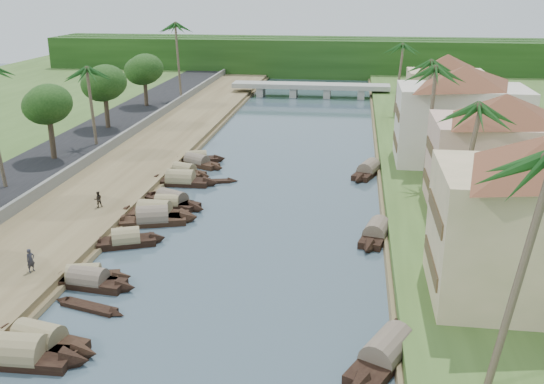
# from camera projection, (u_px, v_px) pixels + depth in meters

# --- Properties ---
(ground) EXTENTS (220.00, 220.00, 0.00)m
(ground) POSITION_uv_depth(u_px,v_px,m) (230.00, 280.00, 41.42)
(ground) COLOR #3B4D59
(ground) RESTS_ON ground
(left_bank) EXTENTS (10.00, 180.00, 0.80)m
(left_bank) POSITION_uv_depth(u_px,v_px,m) (116.00, 178.00, 62.09)
(left_bank) COLOR brown
(left_bank) RESTS_ON ground
(right_bank) EXTENTS (16.00, 180.00, 1.20)m
(right_bank) POSITION_uv_depth(u_px,v_px,m) (468.00, 191.00, 57.53)
(right_bank) COLOR #365421
(right_bank) RESTS_ON ground
(road) EXTENTS (8.00, 180.00, 1.40)m
(road) POSITION_uv_depth(u_px,v_px,m) (38.00, 172.00, 63.08)
(road) COLOR black
(road) RESTS_ON ground
(retaining_wall) EXTENTS (0.40, 180.00, 1.10)m
(retaining_wall) POSITION_uv_depth(u_px,v_px,m) (76.00, 167.00, 62.32)
(retaining_wall) COLOR slate
(retaining_wall) RESTS_ON left_bank
(treeline) EXTENTS (120.00, 14.00, 8.00)m
(treeline) POSITION_uv_depth(u_px,v_px,m) (320.00, 57.00, 133.82)
(treeline) COLOR black
(treeline) RESTS_ON ground
(bridge) EXTENTS (28.00, 4.00, 2.40)m
(bridge) POSITION_uv_depth(u_px,v_px,m) (310.00, 87.00, 108.33)
(bridge) COLOR gray
(bridge) RESTS_ON ground
(building_near) EXTENTS (14.85, 14.85, 10.20)m
(building_near) POSITION_uv_depth(u_px,v_px,m) (542.00, 218.00, 35.04)
(building_near) COLOR beige
(building_near) RESTS_ON right_bank
(building_mid) EXTENTS (14.11, 14.11, 9.70)m
(building_mid) POSITION_uv_depth(u_px,v_px,m) (500.00, 151.00, 49.98)
(building_mid) COLOR #D0AE93
(building_mid) RESTS_ON right_bank
(building_far) EXTENTS (15.59, 15.59, 10.20)m
(building_far) POSITION_uv_depth(u_px,v_px,m) (461.00, 114.00, 63.15)
(building_far) COLOR beige
(building_far) RESTS_ON right_bank
(building_distant) EXTENTS (12.62, 12.62, 9.20)m
(building_distant) POSITION_uv_depth(u_px,v_px,m) (445.00, 88.00, 81.92)
(building_distant) COLOR beige
(building_distant) RESTS_ON right_bank
(sampan_1) EXTENTS (8.07, 2.24, 2.37)m
(sampan_1) POSITION_uv_depth(u_px,v_px,m) (20.00, 355.00, 32.36)
(sampan_1) COLOR black
(sampan_1) RESTS_ON ground
(sampan_2) EXTENTS (7.97, 3.20, 2.08)m
(sampan_2) POSITION_uv_depth(u_px,v_px,m) (39.00, 340.00, 33.73)
(sampan_2) COLOR black
(sampan_2) RESTS_ON ground
(sampan_3) EXTENTS (7.15, 2.23, 1.94)m
(sampan_3) POSITION_uv_depth(u_px,v_px,m) (89.00, 281.00, 40.44)
(sampan_3) COLOR black
(sampan_3) RESTS_ON ground
(sampan_4) EXTENTS (6.61, 2.91, 1.89)m
(sampan_4) POSITION_uv_depth(u_px,v_px,m) (84.00, 278.00, 40.92)
(sampan_4) COLOR black
(sampan_4) RESTS_ON ground
(sampan_5) EXTENTS (6.37, 3.83, 2.03)m
(sampan_5) POSITION_uv_depth(u_px,v_px,m) (126.00, 240.00, 46.84)
(sampan_5) COLOR black
(sampan_5) RESTS_ON ground
(sampan_6) EXTENTS (7.89, 3.95, 2.30)m
(sampan_6) POSITION_uv_depth(u_px,v_px,m) (153.00, 219.00, 51.07)
(sampan_6) COLOR black
(sampan_6) RESTS_ON ground
(sampan_7) EXTENTS (6.47, 1.84, 1.77)m
(sampan_7) POSITION_uv_depth(u_px,v_px,m) (168.00, 204.00, 54.64)
(sampan_7) COLOR black
(sampan_7) RESTS_ON ground
(sampan_8) EXTENTS (7.93, 2.22, 2.42)m
(sampan_8) POSITION_uv_depth(u_px,v_px,m) (154.00, 214.00, 52.25)
(sampan_8) COLOR black
(sampan_8) RESTS_ON ground
(sampan_9) EXTENTS (7.72, 4.88, 2.02)m
(sampan_9) POSITION_uv_depth(u_px,v_px,m) (172.00, 201.00, 55.43)
(sampan_9) COLOR black
(sampan_9) RESTS_ON ground
(sampan_10) EXTENTS (6.69, 3.54, 1.88)m
(sampan_10) POSITION_uv_depth(u_px,v_px,m) (184.00, 172.00, 64.06)
(sampan_10) COLOR black
(sampan_10) RESTS_ON ground
(sampan_11) EXTENTS (8.01, 2.05, 2.29)m
(sampan_11) POSITION_uv_depth(u_px,v_px,m) (181.00, 181.00, 61.08)
(sampan_11) COLOR black
(sampan_11) RESTS_ON ground
(sampan_12) EXTENTS (7.47, 4.77, 1.88)m
(sampan_12) POSITION_uv_depth(u_px,v_px,m) (197.00, 162.00, 67.48)
(sampan_12) COLOR black
(sampan_12) RESTS_ON ground
(sampan_13) EXTENTS (7.03, 3.50, 1.94)m
(sampan_13) POSITION_uv_depth(u_px,v_px,m) (196.00, 159.00, 68.67)
(sampan_13) COLOR black
(sampan_13) RESTS_ON ground
(sampan_14) EXTENTS (5.71, 9.13, 2.26)m
(sampan_14) POSITION_uv_depth(u_px,v_px,m) (387.00, 352.00, 32.61)
(sampan_14) COLOR black
(sampan_14) RESTS_ON ground
(sampan_15) EXTENTS (3.38, 7.92, 2.10)m
(sampan_15) POSITION_uv_depth(u_px,v_px,m) (377.00, 233.00, 48.32)
(sampan_15) COLOR black
(sampan_15) RESTS_ON ground
(sampan_16) EXTENTS (4.36, 8.63, 2.11)m
(sampan_16) POSITION_uv_depth(u_px,v_px,m) (369.00, 170.00, 64.50)
(sampan_16) COLOR black
(sampan_16) RESTS_ON ground
(canoe_1) EXTENTS (5.32, 2.20, 0.85)m
(canoe_1) POSITION_uv_depth(u_px,v_px,m) (89.00, 307.00, 37.75)
(canoe_1) COLOR black
(canoe_1) RESTS_ON ground
(canoe_2) EXTENTS (6.02, 2.33, 0.87)m
(canoe_2) POSITION_uv_depth(u_px,v_px,m) (209.00, 182.00, 61.75)
(canoe_2) COLOR black
(canoe_2) RESTS_ON ground
(palm_0) EXTENTS (3.20, 3.20, 12.80)m
(palm_0) POSITION_uv_depth(u_px,v_px,m) (525.00, 163.00, 24.95)
(palm_0) COLOR brown
(palm_0) RESTS_ON ground
(palm_1) EXTENTS (3.20, 3.20, 11.37)m
(palm_1) POSITION_uv_depth(u_px,v_px,m) (469.00, 109.00, 43.01)
(palm_1) COLOR brown
(palm_1) RESTS_ON ground
(palm_2) EXTENTS (3.20, 3.20, 12.34)m
(palm_2) POSITION_uv_depth(u_px,v_px,m) (434.00, 71.00, 55.29)
(palm_2) COLOR brown
(palm_2) RESTS_ON ground
(palm_3) EXTENTS (3.20, 3.20, 11.12)m
(palm_3) POSITION_uv_depth(u_px,v_px,m) (427.00, 63.00, 69.73)
(palm_3) COLOR brown
(palm_3) RESTS_ON ground
(palm_6) EXTENTS (3.20, 3.20, 10.35)m
(palm_6) POSITION_uv_depth(u_px,v_px,m) (89.00, 70.00, 68.34)
(palm_6) COLOR brown
(palm_6) RESTS_ON ground
(palm_7) EXTENTS (3.20, 3.20, 11.37)m
(palm_7) POSITION_uv_depth(u_px,v_px,m) (400.00, 46.00, 86.59)
(palm_7) COLOR brown
(palm_7) RESTS_ON ground
(palm_8) EXTENTS (3.20, 3.20, 13.43)m
(palm_8) POSITION_uv_depth(u_px,v_px,m) (177.00, 26.00, 95.98)
(palm_8) COLOR brown
(palm_8) RESTS_ON ground
(tree_3) EXTENTS (4.79, 4.79, 7.83)m
(tree_3) POSITION_uv_depth(u_px,v_px,m) (48.00, 105.00, 63.55)
(tree_3) COLOR #4C3E2B
(tree_3) RESTS_ON ground
(tree_4) EXTENTS (5.29, 5.29, 7.96)m
(tree_4) POSITION_uv_depth(u_px,v_px,m) (104.00, 84.00, 77.60)
(tree_4) COLOR #4C3E2B
(tree_4) RESTS_ON ground
(tree_5) EXTENTS (5.30, 5.30, 7.71)m
(tree_5) POSITION_uv_depth(u_px,v_px,m) (144.00, 70.00, 92.01)
(tree_5) COLOR #4C3E2B
(tree_5) RESTS_ON ground
(tree_6) EXTENTS (3.97, 3.97, 6.84)m
(tree_6) POSITION_uv_depth(u_px,v_px,m) (507.00, 113.00, 64.12)
(tree_6) COLOR #4C3E2B
(tree_6) RESTS_ON ground
(person_near) EXTENTS (0.63, 0.71, 1.64)m
(person_near) POSITION_uv_depth(u_px,v_px,m) (31.00, 260.00, 40.67)
(person_near) COLOR #292931
(person_near) RESTS_ON left_bank
(person_far) EXTENTS (0.88, 0.83, 1.43)m
(person_far) POSITION_uv_depth(u_px,v_px,m) (98.00, 199.00, 52.53)
(person_far) COLOR #2E2720
(person_far) RESTS_ON left_bank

